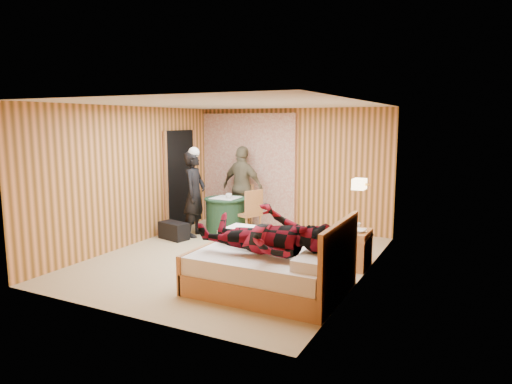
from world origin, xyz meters
The scene contains 23 objects.
floor centered at (0.00, 0.00, 0.00)m, with size 4.20×5.00×0.01m, color tan.
ceiling centered at (0.00, 0.00, 2.50)m, with size 4.20×5.00×0.01m, color silver.
wall_back centered at (0.00, 2.50, 1.25)m, with size 4.20×0.02×2.50m, color #F29B5D.
wall_left centered at (-2.10, 0.00, 1.25)m, with size 0.02×5.00×2.50m, color #F29B5D.
wall_right centered at (2.10, 0.00, 1.25)m, with size 0.02×5.00×2.50m, color #F29B5D.
curtain centered at (-1.00, 2.43, 1.20)m, with size 2.20×0.08×2.40m, color beige.
doorway centered at (-2.06, 1.40, 1.02)m, with size 0.06×0.90×2.05m, color black.
wall_lamp centered at (1.92, 0.45, 1.30)m, with size 0.26×0.24×0.16m.
bed centered at (1.13, -0.96, 0.30)m, with size 1.95×1.49×1.03m.
nightstand centered at (1.88, 0.46, 0.30)m, with size 0.44×0.60×0.58m.
round_table centered at (-0.93, 1.35, 0.38)m, with size 0.84×0.84×0.75m.
chair_far centered at (-0.93, 2.02, 0.54)m, with size 0.46×0.46×0.93m.
chair_near centered at (-0.38, 1.34, 0.55)m, with size 0.56×0.56×0.94m.
duffel_bag centered at (-1.64, 0.59, 0.16)m, with size 0.58×0.31×0.33m, color black.
sneaker_left centered at (-0.34, 0.68, 0.05)m, with size 0.24×0.10×0.11m, color silver.
sneaker_right centered at (-0.12, 1.17, 0.07)m, with size 0.30×0.12×0.13m, color silver.
woman_standing centered at (-1.42, 0.99, 0.83)m, with size 0.61×0.40×1.67m, color black.
man_at_table centered at (-0.93, 2.06, 0.86)m, with size 1.01×0.42×1.72m, color #6A6147.
man_on_bed centered at (1.15, -1.19, 0.94)m, with size 1.77×0.67×0.86m, color maroon.
book_lower centered at (1.88, 0.41, 0.59)m, with size 0.17×0.22×0.02m, color silver.
book_upper centered at (1.88, 0.41, 0.61)m, with size 0.16×0.22×0.02m, color silver.
cup_nightstand centered at (1.88, 0.59, 0.62)m, with size 0.10×0.10×0.09m, color silver.
cup_table centered at (-0.83, 1.30, 0.80)m, with size 0.12×0.12×0.10m, color silver.
Camera 1 is at (3.58, -6.29, 2.22)m, focal length 32.00 mm.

